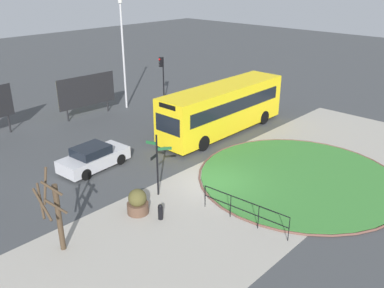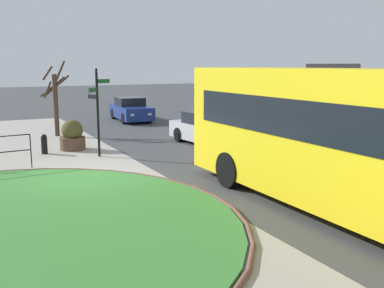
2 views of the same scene
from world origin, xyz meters
The scene contains 14 objects.
ground centered at (0.00, 0.00, 0.00)m, with size 120.00×120.00×0.00m, color #3D3F42.
sidewalk_paving centered at (0.00, -1.88, 0.01)m, with size 32.00×8.24×0.02m, color #9E998E.
grass_island centered at (3.54, -2.95, 0.05)m, with size 10.67×10.67×0.10m, color #387A33.
grass_kerb_ring centered at (3.54, -2.95, 0.06)m, with size 10.98×10.98×0.11m, color brown.
signpost_directional centered at (-2.96, 1.27, 1.87)m, with size 1.16×0.99×3.27m.
bollard_foreground centered at (-4.40, -0.47, 0.40)m, with size 0.23×0.23×0.78m.
railing_grass_edge centered at (-2.03, -3.39, 0.75)m, with size 0.39×4.37×1.16m.
bus_yellow centered at (6.14, 4.59, 1.78)m, with size 10.63×2.68×3.31m.
car_near_lane centered at (-3.41, 6.23, 0.65)m, with size 4.17×2.05×1.38m.
traffic_light_near centered at (8.19, 12.96, 2.83)m, with size 0.49×0.28×3.87m.
lamppost_tall centered at (5.05, 13.99, 4.54)m, with size 0.32×0.32×8.49m.
billboard_left centered at (1.64, 14.37, 2.01)m, with size 4.78×0.41×3.23m.
planter_near_signpost centered at (-4.76, 0.69, 0.56)m, with size 1.01×1.01×1.24m.
street_tree_bare centered at (-8.73, 0.79, 1.81)m, with size 0.94×1.40×3.58m.
Camera 1 is at (-15.08, -12.55, 10.44)m, focal length 38.64 mm.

